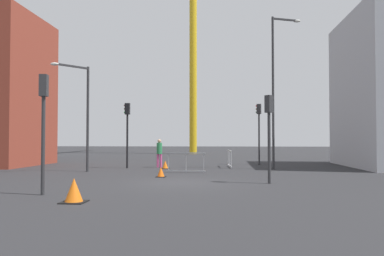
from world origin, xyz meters
The scene contains 14 objects.
ground centered at (0.00, 0.00, 0.00)m, with size 160.00×160.00×0.00m, color #28282B.
construction_crane centered at (-1.93, 31.34, 17.80)m, with size 1.27×14.80×28.28m.
streetlamp_tall centered at (4.90, 7.49, 5.26)m, with size 1.83×0.76×9.12m.
streetlamp_short centered at (-5.94, 4.69, 3.58)m, with size 1.53×1.71×5.81m.
traffic_light_median centered at (4.22, 11.30, 2.83)m, with size 0.39×0.31×4.23m.
traffic_light_verge centered at (-4.00, -3.90, 2.60)m, with size 0.28×0.39×3.87m.
traffic_light_far centered at (-4.16, 7.60, 2.69)m, with size 0.38×0.26×4.01m.
traffic_light_island centered at (3.61, -0.09, 2.41)m, with size 0.36×0.37×3.56m.
pedestrian_walking centered at (-2.29, 8.39, 1.04)m, with size 0.34×0.34×1.79m.
safety_barrier_left_run centered at (-0.23, 4.64, 0.56)m, with size 2.11×0.22×1.08m.
safety_barrier_mid_span centered at (2.15, 8.86, 0.56)m, with size 0.25×2.41×1.08m.
traffic_cone_orange centered at (-2.43, -5.26, 0.32)m, with size 0.68×0.68×0.69m.
traffic_cone_on_verge centered at (-1.18, 2.22, 0.21)m, with size 0.47×0.47×0.47m.
traffic_cone_by_barrier centered at (-1.75, 7.35, 0.22)m, with size 0.48×0.48×0.49m.
Camera 1 is at (1.78, -15.91, 1.78)m, focal length 36.29 mm.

